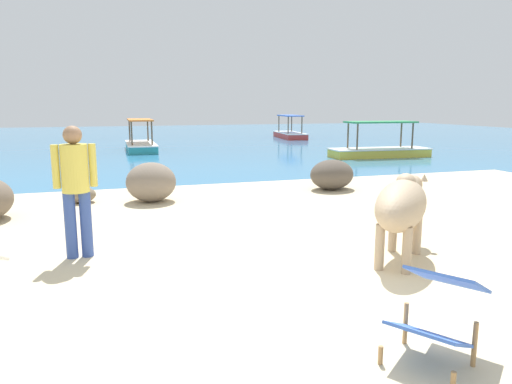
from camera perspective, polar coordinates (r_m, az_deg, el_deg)
sand_beach at (r=4.88m, az=5.83°, el=-12.51°), size 18.00×14.00×0.04m
water_surface at (r=26.25m, az=-13.83°, el=5.85°), size 60.00×36.00×0.03m
cow at (r=6.02m, az=16.83°, el=-1.47°), size 1.55×1.59×1.04m
deck_chair_far at (r=3.90m, az=20.64°, el=-12.74°), size 0.93×0.85×0.68m
person_standing at (r=6.23m, az=-20.50°, el=1.15°), size 0.51×0.32×1.62m
shore_rock_large at (r=9.59m, az=-12.26°, el=1.15°), size 1.03×0.99×0.76m
shore_rock_small at (r=10.86m, az=8.94°, el=2.04°), size 1.32×1.23×0.66m
shore_rock_flat at (r=9.89m, az=-19.93°, el=-0.30°), size 0.60×0.57×0.30m
boat_teal at (r=20.63m, az=-13.43°, el=5.53°), size 1.23×3.70×1.29m
boat_yellow at (r=18.20m, az=14.34°, el=4.89°), size 3.74×1.38×1.29m
boat_red at (r=27.64m, az=4.01°, el=6.93°), size 1.59×3.79×1.29m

